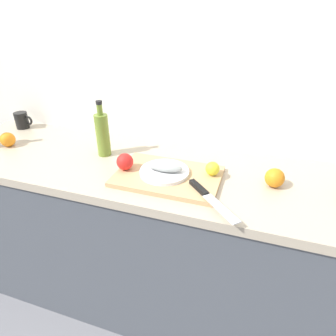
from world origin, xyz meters
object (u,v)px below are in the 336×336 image
(chef_knife, at_px, (206,195))
(coffee_mug_0, at_px, (22,120))
(lemon_0, at_px, (212,169))
(fish_fillet, at_px, (164,166))
(cutting_board, at_px, (168,176))
(olive_oil_bottle, at_px, (103,134))
(white_plate, at_px, (164,172))

(chef_knife, distance_m, coffee_mug_0, 1.26)
(coffee_mug_0, bearing_deg, lemon_0, -10.81)
(fish_fillet, height_order, chef_knife, fish_fillet)
(cutting_board, xyz_separation_m, chef_knife, (0.19, -0.11, 0.02))
(olive_oil_bottle, distance_m, coffee_mug_0, 0.67)
(cutting_board, height_order, coffee_mug_0, coffee_mug_0)
(cutting_board, height_order, fish_fillet, fish_fillet)
(olive_oil_bottle, bearing_deg, lemon_0, -6.58)
(white_plate, xyz_separation_m, lemon_0, (0.19, 0.05, 0.02))
(chef_knife, height_order, lemon_0, lemon_0)
(lemon_0, bearing_deg, olive_oil_bottle, 173.42)
(fish_fillet, bearing_deg, cutting_board, -9.17)
(chef_knife, relative_size, lemon_0, 3.82)
(olive_oil_bottle, height_order, coffee_mug_0, olive_oil_bottle)
(chef_knife, distance_m, lemon_0, 0.17)
(cutting_board, distance_m, lemon_0, 0.19)
(white_plate, height_order, chef_knife, chef_knife)
(lemon_0, bearing_deg, white_plate, -165.08)
(white_plate, relative_size, coffee_mug_0, 1.83)
(cutting_board, distance_m, olive_oil_bottle, 0.40)
(cutting_board, relative_size, white_plate, 2.08)
(chef_knife, height_order, coffee_mug_0, coffee_mug_0)
(white_plate, bearing_deg, coffee_mug_0, 164.33)
(coffee_mug_0, bearing_deg, chef_knife, -18.21)
(lemon_0, relative_size, coffee_mug_0, 0.51)
(fish_fillet, distance_m, coffee_mug_0, 1.03)
(fish_fillet, bearing_deg, lemon_0, 14.92)
(white_plate, relative_size, chef_knife, 0.93)
(chef_knife, relative_size, coffee_mug_0, 1.96)
(olive_oil_bottle, bearing_deg, chef_knife, -22.50)
(lemon_0, height_order, olive_oil_bottle, olive_oil_bottle)
(white_plate, bearing_deg, lemon_0, 14.92)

